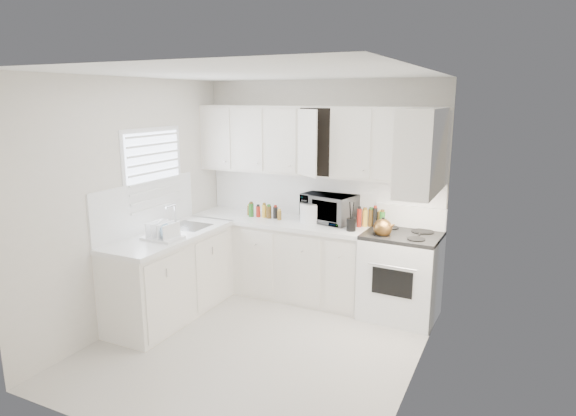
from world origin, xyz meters
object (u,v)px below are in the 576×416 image
Objects in this scene: microwave at (329,205)px; dish_rack at (162,229)px; rice_cooker at (311,211)px; utensil_crock at (351,216)px; stove at (401,264)px; tea_kettle at (383,227)px.

microwave is 1.58× the size of dish_rack.
utensil_crock is (0.56, -0.18, 0.03)m from rice_cooker.
utensil_crock is at bearing -167.63° from stove.
tea_kettle is 0.65× the size of dish_rack.
tea_kettle is at bearing -136.01° from stove.
stove is 4.94× the size of tea_kettle.
stove is 3.22× the size of dish_rack.
tea_kettle is 0.93× the size of rice_cooker.
tea_kettle is (-0.18, -0.16, 0.44)m from stove.
tea_kettle is 2.32m from dish_rack.
rice_cooker is at bearing 51.64° from dish_rack.
microwave is at bearing 160.86° from tea_kettle.
tea_kettle is at bearing 29.60° from dish_rack.
utensil_crock is at bearing -24.84° from microwave.
dish_rack is at bearing -145.61° from tea_kettle.
utensil_crock is at bearing 176.42° from tea_kettle.
stove reaches higher than tea_kettle.
utensil_crock is at bearing -30.56° from rice_cooker.
microwave is at bearing 17.28° from rice_cooker.
stove is 2.04× the size of microwave.
rice_cooker is at bearing -137.21° from microwave.
tea_kettle is at bearing -12.36° from microwave.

